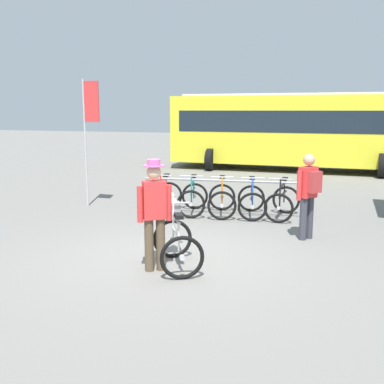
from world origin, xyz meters
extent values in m
plane|color=slate|center=(0.00, 0.00, 0.00)|extent=(80.00, 80.00, 0.00)
cylinder|color=#99999E|center=(-1.75, 3.01, 0.42)|extent=(0.06, 0.06, 0.85)
cylinder|color=#99999E|center=(2.09, 3.35, 0.42)|extent=(0.06, 0.06, 0.85)
cylinder|color=#99999E|center=(0.17, 3.18, 0.85)|extent=(3.84, 0.40, 0.05)
torus|color=black|center=(-1.41, 3.73, 0.33)|extent=(0.67, 0.17, 0.66)
cylinder|color=#B7B7BC|center=(-1.41, 3.73, 0.33)|extent=(0.09, 0.07, 0.08)
torus|color=black|center=(-1.28, 2.72, 0.33)|extent=(0.67, 0.17, 0.66)
cylinder|color=#B7B7BC|center=(-1.28, 2.72, 0.33)|extent=(0.09, 0.07, 0.08)
cube|color=red|center=(-1.34, 3.22, 0.56)|extent=(0.15, 0.92, 0.04)
cube|color=red|center=(-1.34, 3.17, 0.78)|extent=(0.11, 0.61, 0.04)
cylinder|color=red|center=(-1.37, 3.40, 0.60)|extent=(0.03, 0.03, 0.55)
cube|color=black|center=(-1.37, 3.40, 0.88)|extent=(0.15, 0.25, 0.06)
cylinder|color=red|center=(-1.30, 2.84, 0.65)|extent=(0.03, 0.03, 0.63)
cylinder|color=#B7B7BC|center=(-1.30, 2.84, 0.96)|extent=(0.52, 0.09, 0.03)
torus|color=black|center=(-0.76, 3.78, 0.33)|extent=(0.66, 0.21, 0.66)
cylinder|color=#B7B7BC|center=(-0.76, 3.78, 0.33)|extent=(0.09, 0.08, 0.08)
torus|color=black|center=(-0.54, 2.79, 0.33)|extent=(0.66, 0.21, 0.66)
cylinder|color=#B7B7BC|center=(-0.54, 2.79, 0.33)|extent=(0.09, 0.08, 0.08)
cube|color=teal|center=(-0.65, 3.29, 0.56)|extent=(0.23, 0.90, 0.04)
cube|color=teal|center=(-0.64, 3.24, 0.78)|extent=(0.17, 0.61, 0.04)
cylinder|color=teal|center=(-0.69, 3.47, 0.60)|extent=(0.03, 0.03, 0.55)
cube|color=black|center=(-0.69, 3.47, 0.88)|extent=(0.17, 0.26, 0.06)
cylinder|color=teal|center=(-0.56, 2.91, 0.65)|extent=(0.03, 0.03, 0.63)
cylinder|color=#B7B7BC|center=(-0.56, 2.91, 0.96)|extent=(0.51, 0.14, 0.03)
torus|color=black|center=(-0.07, 3.84, 0.33)|extent=(0.66, 0.25, 0.66)
cylinder|color=#B7B7BC|center=(-0.07, 3.84, 0.33)|extent=(0.09, 0.08, 0.08)
torus|color=black|center=(0.17, 2.85, 0.33)|extent=(0.66, 0.25, 0.66)
cylinder|color=#B7B7BC|center=(0.17, 2.85, 0.33)|extent=(0.09, 0.08, 0.08)
cube|color=orange|center=(0.05, 3.35, 0.56)|extent=(0.25, 0.90, 0.04)
cube|color=orange|center=(0.06, 3.30, 0.78)|extent=(0.18, 0.60, 0.04)
cylinder|color=orange|center=(0.01, 3.53, 0.60)|extent=(0.03, 0.03, 0.55)
cube|color=black|center=(0.01, 3.53, 0.88)|extent=(0.17, 0.26, 0.06)
cylinder|color=orange|center=(0.14, 2.97, 0.65)|extent=(0.03, 0.03, 0.63)
cylinder|color=#B7B7BC|center=(0.14, 2.97, 0.96)|extent=(0.51, 0.15, 0.03)
torus|color=black|center=(0.64, 3.91, 0.33)|extent=(0.66, 0.23, 0.66)
cylinder|color=#B7B7BC|center=(0.64, 3.91, 0.33)|extent=(0.09, 0.08, 0.08)
torus|color=black|center=(0.85, 2.91, 0.33)|extent=(0.66, 0.23, 0.66)
cylinder|color=#B7B7BC|center=(0.85, 2.91, 0.33)|extent=(0.09, 0.08, 0.08)
cube|color=#2D56B7|center=(0.75, 3.41, 0.56)|extent=(0.22, 0.91, 0.04)
cube|color=#2D56B7|center=(0.76, 3.36, 0.78)|extent=(0.16, 0.61, 0.04)
cylinder|color=#2D56B7|center=(0.71, 3.59, 0.60)|extent=(0.03, 0.03, 0.55)
cube|color=black|center=(0.71, 3.59, 0.88)|extent=(0.17, 0.26, 0.06)
cylinder|color=#2D56B7|center=(0.83, 3.03, 0.65)|extent=(0.03, 0.03, 0.63)
cylinder|color=#B7B7BC|center=(0.83, 3.03, 0.96)|extent=(0.51, 0.13, 0.03)
torus|color=black|center=(1.47, 3.99, 0.33)|extent=(0.66, 0.13, 0.66)
cylinder|color=#B7B7BC|center=(1.47, 3.99, 0.33)|extent=(0.08, 0.07, 0.08)
torus|color=black|center=(1.42, 2.97, 0.33)|extent=(0.66, 0.13, 0.66)
cylinder|color=#B7B7BC|center=(1.42, 2.97, 0.33)|extent=(0.08, 0.07, 0.08)
cube|color=black|center=(1.44, 3.48, 0.56)|extent=(0.08, 0.92, 0.04)
cube|color=black|center=(1.44, 3.43, 0.78)|extent=(0.07, 0.61, 0.04)
cylinder|color=black|center=(1.45, 3.66, 0.60)|extent=(0.03, 0.03, 0.55)
cube|color=black|center=(1.45, 3.66, 0.88)|extent=(0.13, 0.25, 0.06)
cylinder|color=black|center=(1.42, 3.09, 0.65)|extent=(0.03, 0.03, 0.63)
cylinder|color=#B7B7BC|center=(1.42, 3.09, 0.96)|extent=(0.52, 0.05, 0.03)
torus|color=black|center=(0.51, -0.90, 0.33)|extent=(0.61, 0.36, 0.66)
cylinder|color=#B7B7BC|center=(0.51, -0.90, 0.33)|extent=(0.10, 0.09, 0.08)
torus|color=black|center=(0.03, 0.00, 0.33)|extent=(0.61, 0.36, 0.66)
cylinder|color=#B7B7BC|center=(0.03, 0.00, 0.33)|extent=(0.10, 0.09, 0.08)
cube|color=silver|center=(0.27, -0.45, 0.56)|extent=(0.46, 0.83, 0.04)
cube|color=silver|center=(0.25, -0.40, 0.78)|extent=(0.32, 0.56, 0.04)
cylinder|color=silver|center=(0.36, -0.61, 0.60)|extent=(0.03, 0.03, 0.55)
cube|color=black|center=(0.36, -0.61, 0.88)|extent=(0.22, 0.27, 0.06)
cylinder|color=silver|center=(0.09, -0.11, 0.65)|extent=(0.03, 0.03, 0.63)
cylinder|color=#B7B7BC|center=(0.09, -0.11, 0.96)|extent=(0.47, 0.27, 0.03)
cube|color=gray|center=(0.02, 0.02, 0.84)|extent=(0.32, 0.30, 0.22)
ellipsoid|color=beige|center=(0.02, 0.02, 0.94)|extent=(0.23, 0.23, 0.16)
sphere|color=beige|center=(-0.02, 0.09, 1.04)|extent=(0.11, 0.11, 0.11)
cylinder|color=brown|center=(0.06, -0.61, 0.41)|extent=(0.14, 0.14, 0.82)
cylinder|color=brown|center=(-0.09, -0.71, 0.41)|extent=(0.14, 0.14, 0.82)
cube|color=red|center=(-0.02, -0.66, 1.11)|extent=(0.39, 0.35, 0.58)
cylinder|color=red|center=(0.18, -0.55, 1.06)|extent=(0.09, 0.09, 0.55)
cylinder|color=red|center=(-0.19, -0.79, 1.06)|extent=(0.09, 0.09, 0.55)
sphere|color=beige|center=(-0.02, -0.66, 1.53)|extent=(0.22, 0.22, 0.22)
cylinder|color=#E05999|center=(-0.02, -0.66, 1.63)|extent=(0.32, 0.32, 0.02)
cylinder|color=#E05999|center=(-0.02, -0.66, 1.68)|extent=(0.20, 0.20, 0.09)
cylinder|color=#383842|center=(2.03, 1.77, 0.41)|extent=(0.14, 0.14, 0.82)
cylinder|color=#383842|center=(2.14, 1.92, 0.41)|extent=(0.14, 0.14, 0.82)
cube|color=red|center=(2.08, 1.85, 1.11)|extent=(0.36, 0.39, 0.58)
cylinder|color=red|center=(1.94, 1.68, 1.06)|extent=(0.09, 0.09, 0.55)
cylinder|color=red|center=(2.20, 2.04, 1.06)|extent=(0.09, 0.09, 0.55)
sphere|color=tan|center=(2.08, 1.85, 1.53)|extent=(0.22, 0.22, 0.22)
cube|color=#B23333|center=(2.21, 1.75, 1.13)|extent=(0.27, 0.29, 0.40)
cube|color=yellow|center=(0.92, 12.23, 1.65)|extent=(10.04, 2.68, 2.70)
cube|color=#19232D|center=(0.92, 12.23, 2.00)|extent=(9.24, 2.69, 0.84)
cube|color=silver|center=(0.92, 12.23, 3.04)|extent=(9.04, 2.41, 0.08)
cylinder|color=black|center=(-2.35, 11.04, 0.45)|extent=(0.27, 0.90, 0.90)
cylinder|color=black|center=(-2.30, 13.54, 0.45)|extent=(0.27, 0.90, 0.90)
cylinder|color=black|center=(4.15, 10.92, 0.45)|extent=(0.27, 0.90, 0.90)
cylinder|color=black|center=(4.19, 13.42, 0.45)|extent=(0.27, 0.90, 0.90)
cylinder|color=#B2B2B7|center=(-3.50, 3.30, 1.60)|extent=(0.05, 0.05, 3.20)
cube|color=red|center=(-3.28, 3.30, 2.65)|extent=(0.40, 0.03, 1.00)
camera|label=1|loc=(2.59, -6.96, 2.45)|focal=42.99mm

